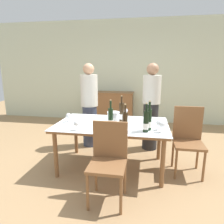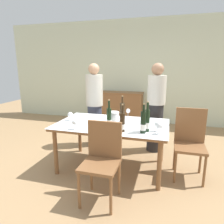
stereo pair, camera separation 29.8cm
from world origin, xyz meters
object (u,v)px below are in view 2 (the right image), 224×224
wine_bottle_1 (109,118)px  wine_bottle_3 (147,121)px  person_host (95,105)px  wine_glass_1 (128,111)px  wine_bottle_2 (122,113)px  ice_bucket (113,118)px  wine_glass_2 (75,123)px  wine_bottle_0 (122,123)px  person_guest_left (156,108)px  wine_bottle_4 (143,123)px  wine_glass_0 (160,126)px  dining_table (112,128)px  wine_glass_4 (157,125)px  chair_near_front (102,156)px  chair_right_end (190,139)px  wine_glass_3 (70,115)px  sideboard_cabinet (121,107)px

wine_bottle_1 → wine_bottle_3: wine_bottle_3 is taller
person_host → wine_glass_1: bearing=-28.1°
wine_bottle_2 → wine_glass_1: bearing=83.1°
ice_bucket → wine_bottle_3: bearing=-18.1°
wine_bottle_1 → wine_glass_2: size_ratio=2.94×
wine_bottle_0 → person_guest_left: size_ratio=0.23×
wine_bottle_4 → person_host: size_ratio=0.24×
wine_bottle_3 → wine_glass_0: 0.18m
dining_table → wine_glass_0: (0.71, -0.29, 0.17)m
wine_glass_0 → wine_glass_4: size_ratio=1.11×
wine_bottle_4 → chair_near_front: bearing=-134.0°
person_guest_left → chair_right_end: bearing=-54.9°
wine_glass_2 → chair_right_end: (1.55, 0.50, -0.25)m
wine_glass_1 → person_host: bearing=151.9°
dining_table → ice_bucket: 0.18m
ice_bucket → wine_glass_2: ice_bucket is taller
person_guest_left → wine_bottle_1: bearing=-118.1°
wine_bottle_1 → wine_bottle_2: wine_bottle_2 is taller
wine_bottle_3 → person_host: 1.55m
chair_right_end → dining_table: bearing=-175.4°
wine_bottle_0 → wine_bottle_1: bearing=153.0°
wine_glass_3 → person_host: bearing=83.8°
wine_bottle_3 → person_host: (-1.14, 1.05, -0.05)m
wine_bottle_1 → dining_table: bearing=94.7°
dining_table → sideboard_cabinet: bearing=100.5°
wine_bottle_2 → person_guest_left: (0.46, 0.72, -0.05)m
dining_table → wine_glass_3: (-0.68, -0.02, 0.16)m
wine_bottle_4 → wine_bottle_3: bearing=63.8°
ice_bucket → wine_glass_0: ice_bucket is taller
wine_bottle_4 → person_guest_left: person_guest_left is taller
ice_bucket → wine_bottle_3: wine_bottle_3 is taller
wine_bottle_0 → wine_bottle_4: bearing=3.5°
sideboard_cabinet → wine_glass_3: sideboard_cabinet is taller
chair_near_front → wine_glass_4: bearing=42.9°
dining_table → chair_right_end: (1.13, 0.09, -0.09)m
sideboard_cabinet → wine_glass_4: bearing=-67.1°
wine_glass_4 → chair_near_front: bearing=-137.1°
sideboard_cabinet → wine_glass_0: wine_glass_0 is taller
sideboard_cabinet → chair_right_end: chair_right_end is taller
wine_glass_0 → wine_glass_3: (-1.40, 0.27, -0.01)m
person_guest_left → dining_table: bearing=-124.5°
ice_bucket → wine_glass_1: bearing=74.6°
dining_table → wine_glass_0: 0.79m
sideboard_cabinet → wine_bottle_1: bearing=-80.0°
sideboard_cabinet → person_host: person_host is taller
dining_table → person_guest_left: person_guest_left is taller
wine_bottle_2 → wine_glass_0: (0.59, -0.42, -0.04)m
wine_glass_2 → chair_near_front: size_ratio=0.15×
wine_glass_0 → person_host: bearing=139.6°
wine_glass_2 → chair_right_end: 1.65m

